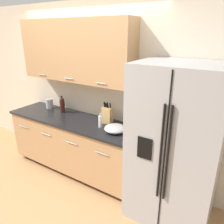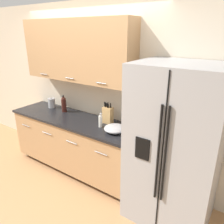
{
  "view_description": "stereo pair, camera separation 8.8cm",
  "coord_description": "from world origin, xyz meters",
  "views": [
    {
      "loc": [
        2.13,
        -1.44,
        2.18
      ],
      "look_at": [
        0.66,
        0.88,
        1.16
      ],
      "focal_mm": 35.0,
      "sensor_mm": 36.0,
      "label": 1
    },
    {
      "loc": [
        2.2,
        -1.39,
        2.18
      ],
      "look_at": [
        0.66,
        0.88,
        1.16
      ],
      "focal_mm": 35.0,
      "sensor_mm": 36.0,
      "label": 2
    }
  ],
  "objects": [
    {
      "name": "ground_plane",
      "position": [
        0.0,
        0.0,
        0.0
      ],
      "size": [
        14.0,
        14.0,
        0.0
      ],
      "primitive_type": "plane",
      "color": "#B27F51"
    },
    {
      "name": "wall_back",
      "position": [
        -0.02,
        1.17,
        1.48
      ],
      "size": [
        10.0,
        0.39,
        2.6
      ],
      "color": "beige",
      "rests_on": "ground_plane"
    },
    {
      "name": "wine_bottle",
      "position": [
        -0.4,
        1.0,
        1.04
      ],
      "size": [
        0.08,
        0.08,
        0.28
      ],
      "color": "#3D1914",
      "rests_on": "counter_unit"
    },
    {
      "name": "soap_dispenser",
      "position": [
        0.49,
        0.84,
        1.0
      ],
      "size": [
        0.06,
        0.05,
        0.21
      ],
      "color": "silver",
      "rests_on": "counter_unit"
    },
    {
      "name": "mixing_bowl",
      "position": [
        0.74,
        0.83,
        0.96
      ],
      "size": [
        0.29,
        0.29,
        0.09
      ],
      "color": "#A3A3A5",
      "rests_on": "counter_unit"
    },
    {
      "name": "steel_canister",
      "position": [
        -0.73,
        1.03,
        0.99
      ],
      "size": [
        0.12,
        0.12,
        0.18
      ],
      "color": "#A3A3A5",
      "rests_on": "counter_unit"
    },
    {
      "name": "refrigerator",
      "position": [
        1.56,
        0.81,
        0.95
      ],
      "size": [
        0.96,
        0.79,
        1.89
      ],
      "color": "#9E9EA0",
      "rests_on": "ground_plane"
    },
    {
      "name": "counter_unit",
      "position": [
        -0.08,
        0.88,
        0.46
      ],
      "size": [
        2.2,
        0.64,
        0.91
      ],
      "color": "black",
      "rests_on": "ground_plane"
    },
    {
      "name": "oil_bottle",
      "position": [
        0.86,
        1.02,
        1.01
      ],
      "size": [
        0.07,
        0.07,
        0.21
      ],
      "color": "black",
      "rests_on": "counter_unit"
    },
    {
      "name": "knife_block",
      "position": [
        0.49,
        1.02,
        1.04
      ],
      "size": [
        0.14,
        0.09,
        0.32
      ],
      "color": "tan",
      "rests_on": "counter_unit"
    }
  ]
}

